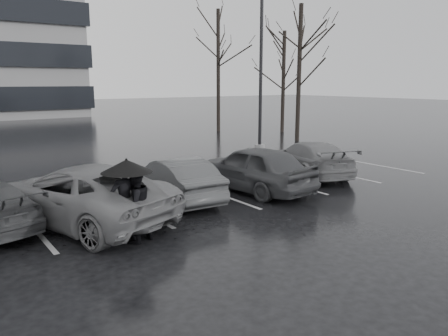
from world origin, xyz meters
TOP-DOWN VIEW (x-y plane):
  - ground at (0.00, 0.00)m, footprint 160.00×160.00m
  - car_main at (1.79, 1.84)m, footprint 2.23×4.62m
  - car_west_a at (-0.85, 2.28)m, footprint 1.63×4.03m
  - car_west_b at (-3.87, 1.84)m, footprint 4.10×5.88m
  - car_east at (5.07, 2.44)m, footprint 3.19×4.88m
  - pedestrian_left at (-3.52, -0.14)m, footprint 0.69×0.48m
  - pedestrian_right at (-3.33, -0.28)m, footprint 0.97×0.84m
  - umbrella at (-3.45, -0.20)m, footprint 1.13×1.13m
  - lamp_post at (7.98, 8.80)m, footprint 0.55×0.55m
  - stall_stripes at (-0.80, 2.50)m, footprint 19.72×5.00m
  - tree_east at (12.00, 10.00)m, footprint 0.26×0.26m
  - tree_ne at (14.50, 14.00)m, footprint 0.26×0.26m
  - tree_north at (11.00, 17.00)m, footprint 0.26×0.26m

SIDE VIEW (x-z plane):
  - ground at x=0.00m, z-range 0.00..0.00m
  - stall_stripes at x=-0.80m, z-range 0.00..0.00m
  - car_west_a at x=-0.85m, z-range 0.00..1.30m
  - car_east at x=5.07m, z-range 0.00..1.31m
  - car_west_b at x=-3.87m, z-range 0.00..1.49m
  - car_main at x=1.79m, z-range 0.00..1.52m
  - pedestrian_right at x=-3.33m, z-range 0.00..1.71m
  - pedestrian_left at x=-3.52m, z-range 0.00..1.81m
  - umbrella at x=-3.45m, z-range 0.78..2.69m
  - tree_ne at x=14.50m, z-range 0.00..7.00m
  - tree_east at x=12.00m, z-range 0.00..8.00m
  - tree_north at x=11.00m, z-range 0.00..8.50m
  - lamp_post at x=7.98m, z-range -0.42..9.61m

